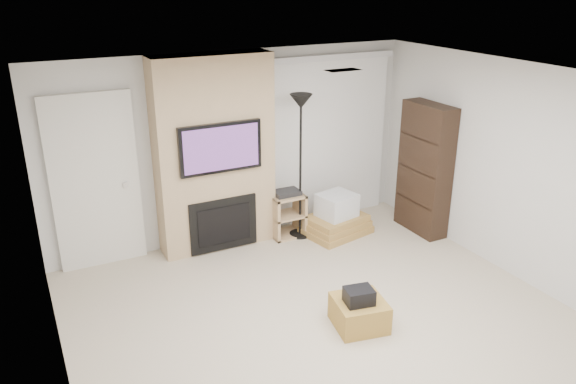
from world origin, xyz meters
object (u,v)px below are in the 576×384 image
ottoman (359,313)px  bookshelf (425,169)px  floor_lamp (301,126)px  box_stack (336,219)px  av_stand (287,212)px

ottoman → bookshelf: (2.07, 1.56, 0.75)m
floor_lamp → bookshelf: bearing=-20.6°
ottoman → box_stack: box_stack is taller
ottoman → bookshelf: 2.70m
floor_lamp → bookshelf: size_ratio=1.09×
ottoman → av_stand: 2.28m
ottoman → av_stand: size_ratio=0.76×
ottoman → floor_lamp: bearing=77.7°
ottoman → box_stack: (0.95, 2.00, 0.07)m
ottoman → bookshelf: size_ratio=0.28×
box_stack → bookshelf: (1.12, -0.43, 0.68)m
floor_lamp → av_stand: 1.22m
floor_lamp → box_stack: size_ratio=2.01×
av_stand → box_stack: av_stand is taller
av_stand → box_stack: (0.64, -0.26, -0.13)m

